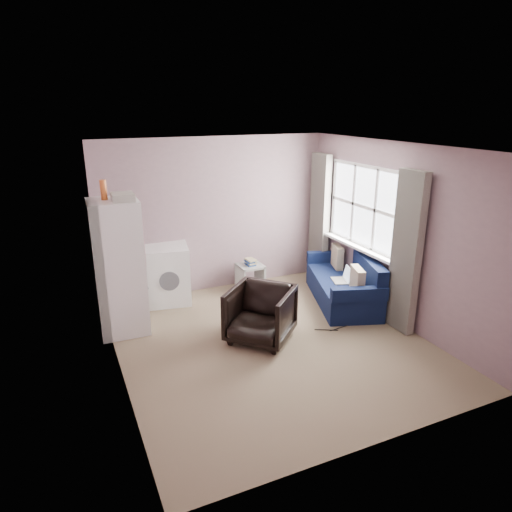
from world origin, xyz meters
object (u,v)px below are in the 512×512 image
at_px(side_table, 250,275).
at_px(fridge, 119,267).
at_px(washing_machine, 168,273).
at_px(armchair, 260,312).
at_px(sofa, 346,284).

bearing_deg(side_table, fridge, -164.20).
distance_m(washing_machine, side_table, 1.37).
height_order(fridge, washing_machine, fridge).
xyz_separation_m(armchair, sofa, (1.74, 0.57, -0.11)).
height_order(armchair, side_table, armchair).
xyz_separation_m(fridge, sofa, (3.34, -0.44, -0.64)).
distance_m(armchair, fridge, 1.96).
bearing_deg(sofa, washing_machine, 174.41).
relative_size(fridge, sofa, 1.07).
xyz_separation_m(armchair, washing_machine, (-0.79, 1.72, 0.07)).
xyz_separation_m(fridge, washing_machine, (0.80, 0.71, -0.45)).
height_order(washing_machine, side_table, washing_machine).
relative_size(armchair, side_table, 1.47).
xyz_separation_m(washing_machine, side_table, (1.35, -0.10, -0.22)).
distance_m(armchair, sofa, 1.84).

